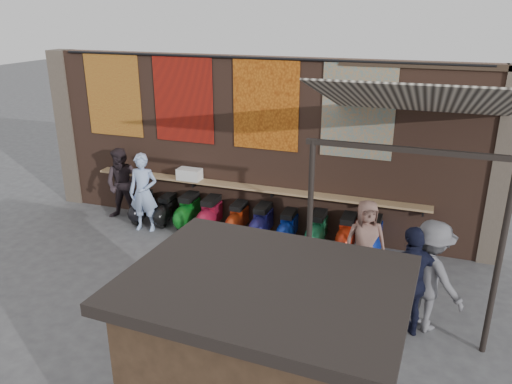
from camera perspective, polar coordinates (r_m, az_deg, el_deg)
ground at (r=9.97m, az=-5.33°, el=-9.74°), size 70.00×70.00×0.00m
brick_wall at (r=11.53m, az=-0.00°, el=5.32°), size 10.00×0.40×4.00m
pier_left at (r=14.11m, az=-20.45°, el=6.83°), size 0.50×0.50×4.00m
pier_right at (r=10.99m, az=26.47°, el=2.41°), size 0.50×0.50×4.00m
eating_counter at (r=11.46m, az=-0.63°, el=0.52°), size 8.00×0.32×0.05m
shelf_box at (r=11.98m, az=-7.61°, el=2.03°), size 0.56×0.32×0.27m
tapestry_redgold at (r=12.78m, az=-16.00°, el=10.63°), size 1.50×0.02×2.00m
tapestry_sun at (r=11.79m, az=-8.30°, el=10.43°), size 1.50×0.02×2.00m
tapestry_orange at (r=11.01m, az=1.10°, el=9.94°), size 1.50×0.02×2.00m
tapestry_multi at (r=10.55m, az=11.57°, el=9.09°), size 1.50×0.02×2.00m
hang_rail at (r=10.97m, az=-0.42°, el=15.08°), size 9.50×0.06×0.06m
scooter_stool_0 at (r=12.59m, az=-12.85°, el=-1.71°), size 0.35×0.78×0.74m
scooter_stool_1 at (r=12.30m, az=-10.19°, el=-2.09°), size 0.34×0.76×0.72m
scooter_stool_2 at (r=11.99m, az=-7.78°, el=-2.28°), size 0.39×0.87×0.83m
scooter_stool_3 at (r=11.71m, az=-5.27°, el=-2.71°), size 0.40×0.88×0.84m
scooter_stool_4 at (r=11.54m, az=-2.10°, el=-3.17°), size 0.36×0.81×0.77m
scooter_stool_5 at (r=11.27m, az=0.65°, el=-3.61°), size 0.39×0.86×0.82m
scooter_stool_6 at (r=11.14m, az=3.65°, el=-4.14°), size 0.36×0.80×0.76m
scooter_stool_7 at (r=10.97m, az=6.99°, el=-4.47°), size 0.39×0.86×0.82m
scooter_stool_8 at (r=10.93m, az=10.36°, el=-4.78°), size 0.38×0.85×0.81m
scooter_stool_9 at (r=10.82m, az=13.13°, el=-5.14°), size 0.40×0.90×0.85m
diner_left at (r=11.91m, az=-12.73°, el=-0.06°), size 0.75×0.56×1.87m
diner_right at (r=12.69m, az=-14.96°, el=0.86°), size 0.98×0.81×1.81m
shopper_navy at (r=8.28m, az=17.25°, el=-9.87°), size 1.16×1.03×1.89m
shopper_grey at (r=8.54m, az=19.17°, el=-9.07°), size 1.41×1.27×1.89m
shopper_tan at (r=9.78m, az=12.38°, el=-5.42°), size 0.92×0.77×1.62m
stall_roof at (r=4.71m, az=1.14°, el=-10.41°), size 2.68×2.11×0.12m
stall_sign at (r=5.82m, az=4.35°, el=-12.56°), size 1.20×0.09×0.50m
stall_shelf at (r=6.36m, az=4.12°, el=-19.42°), size 1.92×0.18×0.06m
awning_canvas at (r=8.80m, az=18.05°, el=10.00°), size 3.20×3.28×0.97m
awning_ledger at (r=10.33m, az=18.73°, el=13.56°), size 3.30×0.08×0.12m
awning_header at (r=7.43m, az=17.11°, el=4.62°), size 3.00×0.08×0.08m
awning_post_left at (r=8.13m, az=6.10°, el=-4.75°), size 0.09×0.09×3.10m
awning_post_right at (r=8.03m, az=26.01°, el=-7.15°), size 0.09×0.09×3.10m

